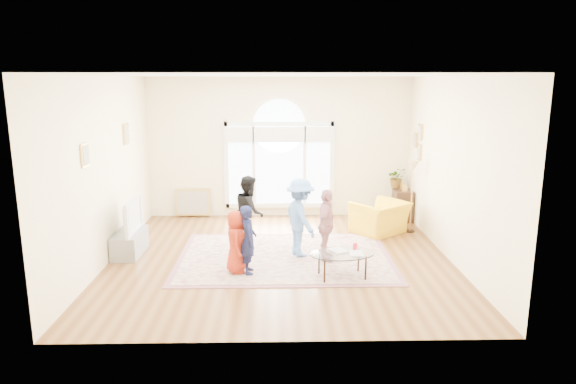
{
  "coord_description": "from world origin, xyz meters",
  "views": [
    {
      "loc": [
        -0.05,
        -8.71,
        3.12
      ],
      "look_at": [
        0.14,
        0.3,
        1.15
      ],
      "focal_mm": 32.0,
      "sensor_mm": 36.0,
      "label": 1
    }
  ],
  "objects_px": {
    "area_rug": "(285,257)",
    "television": "(128,216)",
    "tv_console": "(130,243)",
    "armchair": "(380,218)",
    "coffee_table": "(342,254)"
  },
  "relations": [
    {
      "from": "area_rug",
      "to": "television",
      "type": "xyz_separation_m",
      "value": [
        -2.82,
        0.25,
        0.71
      ]
    },
    {
      "from": "area_rug",
      "to": "coffee_table",
      "type": "xyz_separation_m",
      "value": [
        0.9,
        -0.99,
        0.39
      ]
    },
    {
      "from": "armchair",
      "to": "tv_console",
      "type": "bearing_deg",
      "value": -23.97
    },
    {
      "from": "tv_console",
      "to": "television",
      "type": "bearing_deg",
      "value": -0.0
    },
    {
      "from": "area_rug",
      "to": "television",
      "type": "relative_size",
      "value": 3.4
    },
    {
      "from": "area_rug",
      "to": "coffee_table",
      "type": "height_order",
      "value": "coffee_table"
    },
    {
      "from": "television",
      "to": "tv_console",
      "type": "bearing_deg",
      "value": 180.0
    },
    {
      "from": "tv_console",
      "to": "armchair",
      "type": "distance_m",
      "value": 4.98
    },
    {
      "from": "tv_console",
      "to": "coffee_table",
      "type": "xyz_separation_m",
      "value": [
        3.73,
        -1.25,
        0.19
      ]
    },
    {
      "from": "area_rug",
      "to": "armchair",
      "type": "height_order",
      "value": "armchair"
    },
    {
      "from": "television",
      "to": "area_rug",
      "type": "bearing_deg",
      "value": -5.14
    },
    {
      "from": "television",
      "to": "armchair",
      "type": "bearing_deg",
      "value": 14.07
    },
    {
      "from": "area_rug",
      "to": "coffee_table",
      "type": "distance_m",
      "value": 1.4
    },
    {
      "from": "tv_console",
      "to": "armchair",
      "type": "height_order",
      "value": "armchair"
    },
    {
      "from": "coffee_table",
      "to": "armchair",
      "type": "relative_size",
      "value": 1.11
    }
  ]
}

